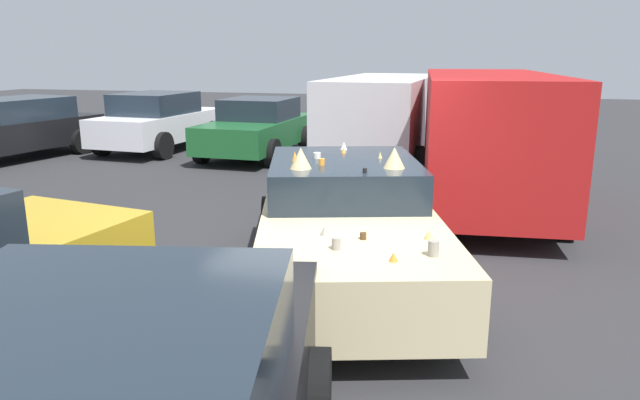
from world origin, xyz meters
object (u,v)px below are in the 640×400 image
object	(u,v)px
parked_van_behind_left	(486,134)
parked_sedan_row_back_far	(159,121)
art_car_decorated	(345,220)
parked_van_near_right	(383,116)
parked_sedan_far_right	(10,129)
parked_sedan_far_left	(257,128)

from	to	relation	value
parked_van_behind_left	parked_sedan_row_back_far	bearing A→B (deg)	59.46
art_car_decorated	parked_van_near_right	world-z (taller)	parked_van_near_right
art_car_decorated	parked_van_behind_left	bearing A→B (deg)	140.71
art_car_decorated	parked_sedan_far_right	size ratio (longest dim) A/B	1.05
parked_van_near_right	parked_van_behind_left	bearing A→B (deg)	36.04
parked_sedan_row_back_far	parked_sedan_far_right	bearing A→B (deg)	131.93
parked_sedan_far_left	parked_sedan_row_back_far	xyz separation A→B (m)	(0.26, 2.85, 0.06)
parked_sedan_far_left	parked_sedan_far_right	bearing A→B (deg)	-69.28
parked_van_behind_left	parked_sedan_far_left	world-z (taller)	parked_van_behind_left
parked_sedan_far_right	parked_sedan_row_back_far	xyz separation A→B (m)	(2.15, -2.76, 0.03)
parked_sedan_far_right	art_car_decorated	bearing A→B (deg)	70.81
parked_van_near_right	parked_sedan_row_back_far	world-z (taller)	parked_van_near_right
art_car_decorated	parked_sedan_row_back_far	size ratio (longest dim) A/B	1.21
parked_sedan_far_left	art_car_decorated	bearing A→B (deg)	29.23
parked_van_near_right	parked_sedan_row_back_far	size ratio (longest dim) A/B	1.25
parked_van_near_right	parked_sedan_far_right	distance (m)	8.94
parked_van_behind_left	parked_sedan_far_left	bearing A→B (deg)	50.51
parked_sedan_far_right	parked_sedan_row_back_far	size ratio (longest dim) A/B	1.15
parked_van_near_right	art_car_decorated	bearing A→B (deg)	7.55
art_car_decorated	parked_sedan_far_right	distance (m)	10.91
art_car_decorated	parked_sedan_row_back_far	bearing A→B (deg)	-155.00
art_car_decorated	parked_sedan_row_back_far	world-z (taller)	art_car_decorated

